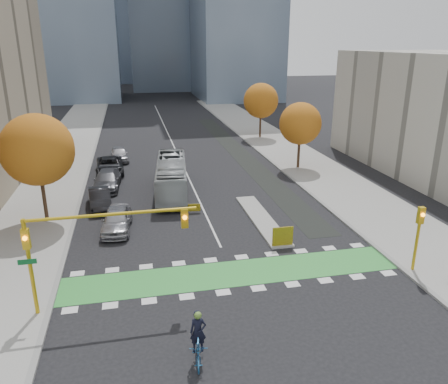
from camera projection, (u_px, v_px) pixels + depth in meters
name	position (u px, v px, depth m)	size (l,w,h in m)	color
ground	(239.00, 287.00, 24.38)	(300.00, 300.00, 0.00)	black
sidewalk_west	(45.00, 189.00, 40.17)	(7.00, 120.00, 0.15)	gray
sidewalk_east	(318.00, 172.00, 45.52)	(7.00, 120.00, 0.15)	gray
curb_west	(84.00, 187.00, 40.86)	(0.30, 120.00, 0.16)	gray
curb_east	(287.00, 174.00, 44.83)	(0.30, 120.00, 0.16)	gray
bike_crossing	(233.00, 273.00, 25.77)	(20.00, 3.00, 0.01)	green
centre_line	(170.00, 139.00, 61.35)	(0.15, 70.00, 0.01)	silver
bike_lane_paint	(239.00, 153.00, 53.60)	(2.50, 50.00, 0.01)	black
median_island	(261.00, 219.00, 33.47)	(1.60, 10.00, 0.16)	gray
hazard_board	(283.00, 236.00, 28.80)	(1.40, 0.12, 1.30)	yellow
tree_west	(37.00, 150.00, 31.26)	(5.20, 5.20, 8.22)	#332114
tree_east_near	(300.00, 124.00, 45.51)	(4.40, 4.40, 7.08)	#332114
tree_east_far	(261.00, 101.00, 60.27)	(4.80, 4.80, 7.65)	#332114
traffic_signal_west	(83.00, 237.00, 21.02)	(8.53, 0.56, 5.20)	#BF9914
traffic_signal_east	(419.00, 229.00, 25.10)	(0.35, 0.43, 4.10)	#BF9914
cyclist	(198.00, 345.00, 18.45)	(1.02, 2.20, 2.44)	#205C93
bus	(172.00, 176.00, 39.07)	(2.57, 10.97, 3.06)	#A6ABAE
parked_car_a	(117.00, 220.00, 31.41)	(1.97, 4.89, 1.67)	#A3A3A8
parked_car_b	(100.00, 199.00, 35.76)	(1.64, 4.71, 1.55)	black
parked_car_c	(107.00, 180.00, 40.45)	(2.27, 5.59, 1.62)	#4D4D52
parked_car_d	(110.00, 166.00, 45.16)	(2.70, 5.85, 1.62)	black
parked_car_e	(119.00, 154.00, 49.97)	(1.89, 4.70, 1.60)	#A4A3A8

